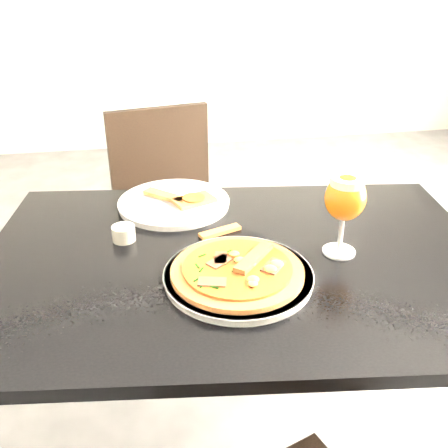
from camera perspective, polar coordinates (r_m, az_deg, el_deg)
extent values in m
plane|color=#4C4D4F|center=(1.76, 8.87, -23.54)|extent=(6.00, 6.00, 0.00)
cube|color=black|center=(1.19, 1.54, -4.24)|extent=(1.29, 0.94, 0.03)
cylinder|color=black|center=(1.74, -17.81, -9.06)|extent=(0.05, 0.05, 0.72)
cylinder|color=black|center=(1.79, 18.20, -7.95)|extent=(0.05, 0.05, 0.72)
cube|color=black|center=(1.91, -5.48, -1.36)|extent=(0.48, 0.48, 0.04)
cylinder|color=black|center=(1.87, -8.64, -10.72)|extent=(0.04, 0.04, 0.42)
cylinder|color=black|center=(1.95, 0.97, -8.62)|extent=(0.04, 0.04, 0.42)
cylinder|color=black|center=(2.14, -10.75, -5.47)|extent=(0.04, 0.04, 0.42)
cylinder|color=black|center=(2.20, -2.30, -3.84)|extent=(0.04, 0.04, 0.42)
cube|color=black|center=(1.97, -7.34, 7.30)|extent=(0.39, 0.11, 0.41)
cylinder|color=silver|center=(1.09, 1.65, -5.97)|extent=(0.40, 0.40, 0.02)
cylinder|color=brown|center=(1.08, 1.53, -5.43)|extent=(0.29, 0.29, 0.01)
cylinder|color=red|center=(1.07, 1.54, -5.02)|extent=(0.24, 0.24, 0.01)
cube|color=#513B23|center=(1.08, 3.15, -4.63)|extent=(0.06, 0.03, 0.00)
cube|color=#513B23|center=(1.11, 1.02, -3.38)|extent=(0.03, 0.06, 0.00)
cube|color=#513B23|center=(1.06, -2.29, -5.15)|extent=(0.06, 0.03, 0.00)
cube|color=#513B23|center=(1.05, 1.87, -5.68)|extent=(0.03, 0.06, 0.00)
ellipsoid|color=#E8C14B|center=(1.08, 2.38, -4.30)|extent=(0.03, 0.03, 0.01)
ellipsoid|color=#E8C14B|center=(1.13, 1.86, -2.72)|extent=(0.03, 0.03, 0.01)
ellipsoid|color=#E8C14B|center=(1.08, 0.84, -4.21)|extent=(0.03, 0.03, 0.01)
ellipsoid|color=#E8C14B|center=(1.08, -2.28, -4.44)|extent=(0.03, 0.03, 0.01)
ellipsoid|color=#E8C14B|center=(1.06, 0.69, -5.04)|extent=(0.03, 0.03, 0.01)
ellipsoid|color=#E8C14B|center=(1.01, 1.18, -6.85)|extent=(0.03, 0.03, 0.01)
ellipsoid|color=#E8C14B|center=(1.06, 2.26, -5.13)|extent=(0.03, 0.03, 0.01)
ellipsoid|color=#E8C14B|center=(1.07, 5.40, -4.88)|extent=(0.03, 0.03, 0.01)
cube|color=#124B0D|center=(1.09, 1.68, -4.40)|extent=(0.01, 0.02, 0.00)
cube|color=#124B0D|center=(1.11, 0.89, -3.58)|extent=(0.01, 0.02, 0.00)
cube|color=#124B0D|center=(1.12, -1.07, -3.21)|extent=(0.01, 0.02, 0.00)
cube|color=#124B0D|center=(1.08, 0.03, -4.47)|extent=(0.02, 0.01, 0.00)
cube|color=#124B0D|center=(1.07, -1.77, -4.88)|extent=(0.02, 0.01, 0.00)
cube|color=#124B0D|center=(1.07, 0.81, -5.04)|extent=(0.02, 0.01, 0.00)
cube|color=#124B0D|center=(1.04, 0.05, -5.93)|extent=(0.02, 0.02, 0.00)
cube|color=#124B0D|center=(1.01, 0.78, -7.15)|extent=(0.01, 0.02, 0.00)
cube|color=#124B0D|center=(1.05, 2.00, -5.71)|extent=(0.01, 0.02, 0.00)
cube|color=#124B0D|center=(1.03, 3.82, -6.23)|extent=(0.01, 0.02, 0.00)
cube|color=#124B0D|center=(1.07, 2.31, -5.01)|extent=(0.02, 0.01, 0.00)
cube|color=#124B0D|center=(1.08, 4.01, -4.79)|extent=(0.02, 0.01, 0.00)
cube|color=#124B0D|center=(1.11, 5.06, -3.83)|extent=(0.02, 0.01, 0.00)
cube|color=#124B0D|center=(1.09, 2.48, -4.13)|extent=(0.02, 0.02, 0.00)
cube|color=brown|center=(1.11, 2.41, -3.42)|extent=(0.11, 0.12, 0.01)
cylinder|color=silver|center=(1.42, -5.73, 2.41)|extent=(0.41, 0.41, 0.02)
cube|color=brown|center=(1.43, -6.78, 3.22)|extent=(0.12, 0.12, 0.01)
cube|color=brown|center=(1.40, -3.46, 2.71)|extent=(0.13, 0.10, 0.01)
cylinder|color=red|center=(1.40, -3.47, 3.00)|extent=(0.06, 0.06, 0.00)
cube|color=brown|center=(1.27, -0.46, -0.85)|extent=(0.11, 0.06, 0.01)
cylinder|color=#B6B3A4|center=(1.26, -11.40, -1.05)|extent=(0.06, 0.06, 0.04)
cylinder|color=gold|center=(1.25, -11.45, -0.51)|extent=(0.05, 0.05, 0.01)
cylinder|color=silver|center=(1.22, 12.98, -3.06)|extent=(0.08, 0.08, 0.01)
cylinder|color=silver|center=(1.20, 13.21, -1.22)|extent=(0.01, 0.01, 0.08)
ellipsoid|color=#A95510|center=(1.16, 13.71, 2.92)|extent=(0.09, 0.09, 0.11)
cylinder|color=silver|center=(1.14, 13.94, 4.75)|extent=(0.08, 0.08, 0.02)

